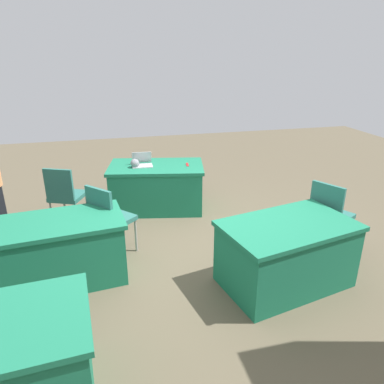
{
  "coord_description": "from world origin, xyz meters",
  "views": [
    {
      "loc": [
        1.08,
        3.75,
        2.46
      ],
      "look_at": [
        0.13,
        -0.11,
        0.9
      ],
      "focal_mm": 33.5,
      "sensor_mm": 36.0,
      "label": 1
    }
  ],
  "objects": [
    {
      "name": "ground_plane",
      "position": [
        0.0,
        0.0,
        0.0
      ],
      "size": [
        14.4,
        14.4,
        0.0
      ],
      "primitive_type": "plane",
      "color": "brown"
    },
    {
      "name": "table_foreground",
      "position": [
        0.31,
        -1.76,
        0.38
      ],
      "size": [
        1.65,
        1.16,
        0.75
      ],
      "rotation": [
        0.0,
        0.0,
        -0.2
      ],
      "color": "#1E7A56",
      "rests_on": "ground"
    },
    {
      "name": "table_mid_left",
      "position": [
        1.9,
        0.02,
        0.38
      ],
      "size": [
        1.95,
        0.98,
        0.75
      ],
      "rotation": [
        0.0,
        0.0,
        0.11
      ],
      "color": "#1E7A56",
      "rests_on": "ground"
    },
    {
      "name": "table_back_left",
      "position": [
        -0.76,
        0.67,
        0.38
      ],
      "size": [
        1.57,
        1.14,
        0.75
      ],
      "rotation": [
        0.0,
        0.0,
        0.21
      ],
      "color": "#1E7A56",
      "rests_on": "ground"
    },
    {
      "name": "chair_near_front",
      "position": [
        1.71,
        -1.39,
        0.54
      ],
      "size": [
        0.58,
        0.58,
        0.95
      ],
      "rotation": [
        0.0,
        0.0,
        2.73
      ],
      "color": "#9E9993",
      "rests_on": "ground"
    },
    {
      "name": "chair_tucked_left",
      "position": [
        1.12,
        -0.4,
        0.56
      ],
      "size": [
        0.62,
        0.62,
        0.97
      ],
      "rotation": [
        0.0,
        0.0,
        2.31
      ],
      "color": "#9E9993",
      "rests_on": "ground"
    },
    {
      "name": "chair_tucked_right",
      "position": [
        -1.59,
        0.18,
        0.57
      ],
      "size": [
        0.6,
        0.6,
        0.98
      ],
      "rotation": [
        0.0,
        0.0,
        2.08
      ],
      "color": "#9E9993",
      "rests_on": "ground"
    },
    {
      "name": "laptop_silver",
      "position": [
        0.53,
        -1.81,
        0.79
      ],
      "size": [
        0.33,
        0.31,
        0.21
      ],
      "rotation": [
        0.0,
        0.0,
        -0.06
      ],
      "color": "silver",
      "rests_on": "table_foreground"
    },
    {
      "name": "yarn_ball",
      "position": [
        0.65,
        -1.73,
        0.82
      ],
      "size": [
        0.14,
        0.14,
        0.14
      ],
      "primitive_type": "sphere",
      "color": "gray",
      "rests_on": "table_foreground"
    },
    {
      "name": "scissors_red",
      "position": [
        -0.19,
        -1.67,
        0.75
      ],
      "size": [
        0.06,
        0.18,
        0.01
      ],
      "primitive_type": "cube",
      "rotation": [
        0.0,
        0.0,
        1.41
      ],
      "color": "red",
      "rests_on": "table_foreground"
    }
  ]
}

